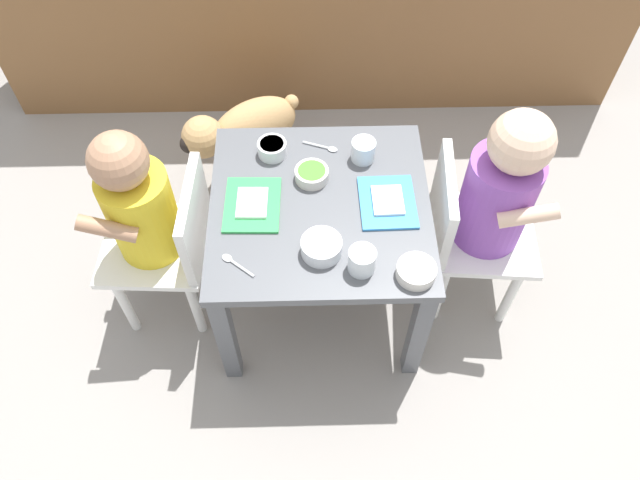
# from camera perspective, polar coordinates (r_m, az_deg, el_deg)

# --- Properties ---
(ground_plane) EXTENTS (7.00, 7.00, 0.00)m
(ground_plane) POSITION_cam_1_polar(r_m,az_deg,el_deg) (1.92, 0.00, -4.99)
(ground_plane) COLOR gray
(dining_table) EXTENTS (0.56, 0.56, 0.44)m
(dining_table) POSITION_cam_1_polar(r_m,az_deg,el_deg) (1.62, 0.00, 1.60)
(dining_table) COLOR #515459
(dining_table) RESTS_ON ground
(seated_child_left) EXTENTS (0.29, 0.29, 0.70)m
(seated_child_left) POSITION_cam_1_polar(r_m,az_deg,el_deg) (1.61, -15.92, 2.53)
(seated_child_left) COLOR white
(seated_child_left) RESTS_ON ground
(seated_child_right) EXTENTS (0.30, 0.30, 0.73)m
(seated_child_right) POSITION_cam_1_polar(r_m,az_deg,el_deg) (1.62, 15.92, 4.01)
(seated_child_right) COLOR white
(seated_child_right) RESTS_ON ground
(dog) EXTENTS (0.40, 0.31, 0.31)m
(dog) POSITION_cam_1_polar(r_m,az_deg,el_deg) (2.10, -7.15, 10.10)
(dog) COLOR tan
(dog) RESTS_ON ground
(food_tray_left) EXTENTS (0.14, 0.18, 0.02)m
(food_tray_left) POSITION_cam_1_polar(r_m,az_deg,el_deg) (1.56, -6.31, 3.29)
(food_tray_left) COLOR green
(food_tray_left) RESTS_ON dining_table
(food_tray_right) EXTENTS (0.14, 0.17, 0.02)m
(food_tray_right) POSITION_cam_1_polar(r_m,az_deg,el_deg) (1.56, 6.29, 3.52)
(food_tray_right) COLOR #388CD8
(food_tray_right) RESTS_ON dining_table
(water_cup_left) EXTENTS (0.07, 0.07, 0.06)m
(water_cup_left) POSITION_cam_1_polar(r_m,az_deg,el_deg) (1.43, 3.90, -2.01)
(water_cup_left) COLOR white
(water_cup_left) RESTS_ON dining_table
(water_cup_right) EXTENTS (0.06, 0.06, 0.06)m
(water_cup_right) POSITION_cam_1_polar(r_m,az_deg,el_deg) (1.65, 4.04, 8.21)
(water_cup_right) COLOR white
(water_cup_right) RESTS_ON dining_table
(cereal_bowl_left_side) EXTENTS (0.08, 0.08, 0.04)m
(cereal_bowl_left_side) POSITION_cam_1_polar(r_m,az_deg,el_deg) (1.66, -4.47, 8.50)
(cereal_bowl_left_side) COLOR white
(cereal_bowl_left_side) RESTS_ON dining_table
(veggie_bowl_near) EXTENTS (0.09, 0.09, 0.03)m
(veggie_bowl_near) POSITION_cam_1_polar(r_m,az_deg,el_deg) (1.60, -0.77, 6.14)
(veggie_bowl_near) COLOR silver
(veggie_bowl_near) RESTS_ON dining_table
(veggie_bowl_far) EXTENTS (0.09, 0.09, 0.03)m
(veggie_bowl_far) POSITION_cam_1_polar(r_m,az_deg,el_deg) (1.44, 8.93, -2.87)
(veggie_bowl_far) COLOR silver
(veggie_bowl_far) RESTS_ON dining_table
(cereal_bowl_right_side) EXTENTS (0.10, 0.10, 0.04)m
(cereal_bowl_right_side) POSITION_cam_1_polar(r_m,az_deg,el_deg) (1.45, 0.05, -0.62)
(cereal_bowl_right_side) COLOR white
(cereal_bowl_right_side) RESTS_ON dining_table
(spoon_by_left_tray) EXTENTS (0.09, 0.07, 0.01)m
(spoon_by_left_tray) POSITION_cam_1_polar(r_m,az_deg,el_deg) (1.46, -7.91, -2.16)
(spoon_by_left_tray) COLOR silver
(spoon_by_left_tray) RESTS_ON dining_table
(spoon_by_right_tray) EXTENTS (0.10, 0.05, 0.01)m
(spoon_by_right_tray) POSITION_cam_1_polar(r_m,az_deg,el_deg) (1.69, 0.36, 8.63)
(spoon_by_right_tray) COLOR silver
(spoon_by_right_tray) RESTS_ON dining_table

